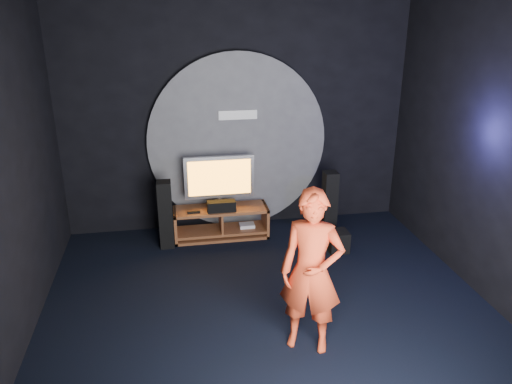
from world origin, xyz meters
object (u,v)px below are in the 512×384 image
media_console (222,224)px  tv (219,179)px  player (312,272)px  tower_speaker_right (329,203)px  tower_speaker_left (166,215)px  subwoofer (338,241)px

media_console → tv: tv is taller
media_console → player: (0.58, -2.61, 0.63)m
media_console → tv: (-0.01, 0.07, 0.67)m
tv → tower_speaker_right: tv is taller
tower_speaker_left → tower_speaker_right: (2.35, -0.01, 0.00)m
subwoofer → tower_speaker_left: bearing=166.5°
media_console → tower_speaker_left: size_ratio=1.40×
media_console → tower_speaker_right: bearing=-6.7°
player → tower_speaker_left: bearing=143.6°
player → tv: bearing=126.7°
tv → tower_speaker_left: bearing=-162.6°
tower_speaker_right → player: bearing=-112.0°
media_console → tower_speaker_left: bearing=-167.3°
subwoofer → media_console: bearing=154.4°
tower_speaker_right → subwoofer: tower_speaker_right is taller
tv → player: (0.58, -2.68, -0.04)m
tower_speaker_left → subwoofer: tower_speaker_left is taller
tower_speaker_right → subwoofer: bearing=-93.5°
tower_speaker_right → player: player is taller
media_console → tower_speaker_right: tower_speaker_right is taller
tv → tower_speaker_left: 0.90m
tower_speaker_left → player: bearing=-60.7°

